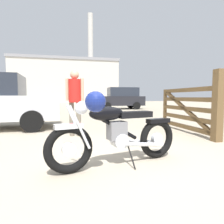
% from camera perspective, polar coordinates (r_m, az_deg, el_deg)
% --- Properties ---
extents(ground_plane, '(80.00, 80.00, 0.00)m').
position_cam_1_polar(ground_plane, '(3.19, 4.66, -13.63)').
color(ground_plane, tan).
extents(vintage_motorcycle, '(2.07, 0.75, 1.07)m').
position_cam_1_polar(vintage_motorcycle, '(2.73, 1.07, -6.05)').
color(vintage_motorcycle, black).
rests_on(vintage_motorcycle, ground_plane).
extents(timber_gate, '(0.34, 2.54, 1.60)m').
position_cam_1_polar(timber_gate, '(5.54, 22.73, 1.15)').
color(timber_gate, brown).
rests_on(timber_gate, ground_plane).
extents(bystander, '(0.44, 0.30, 1.66)m').
position_cam_1_polar(bystander, '(4.91, -11.06, 4.72)').
color(bystander, '#706656').
rests_on(bystander, ground_plane).
extents(blue_hatchback_right, '(4.04, 2.11, 1.78)m').
position_cam_1_polar(blue_hatchback_right, '(15.92, 2.64, 4.20)').
color(blue_hatchback_right, black).
rests_on(blue_hatchback_right, ground_plane).
extents(industrial_building, '(20.84, 10.14, 18.00)m').
position_cam_1_polar(industrial_building, '(40.37, -13.43, 9.05)').
color(industrial_building, beige).
rests_on(industrial_building, ground_plane).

